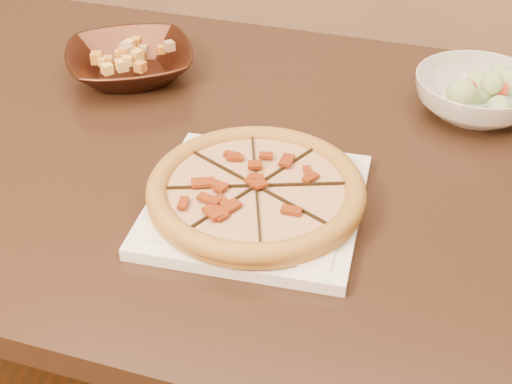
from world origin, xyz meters
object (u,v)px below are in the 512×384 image
at_px(plate, 256,203).
at_px(bronze_bowl, 130,63).
at_px(dining_table, 221,193).
at_px(salad_bowl, 477,95).
at_px(pizza, 256,190).

xyz_separation_m(plate, bronze_bowl, (-0.29, 0.35, 0.02)).
bearing_deg(dining_table, plate, -61.32).
relative_size(plate, salad_bowl, 1.45).
distance_m(pizza, bronze_bowl, 0.46).
distance_m(bronze_bowl, salad_bowl, 0.61).
xyz_separation_m(pizza, salad_bowl, (0.31, 0.33, -0.00)).
relative_size(dining_table, plate, 5.06).
height_order(plate, pizza, pizza).
distance_m(plate, pizza, 0.02).
bearing_deg(dining_table, salad_bowl, 22.67).
distance_m(dining_table, pizza, 0.22).
relative_size(dining_table, bronze_bowl, 6.73).
height_order(pizza, salad_bowl, salad_bowl).
relative_size(pizza, bronze_bowl, 1.32).
distance_m(dining_table, bronze_bowl, 0.31).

